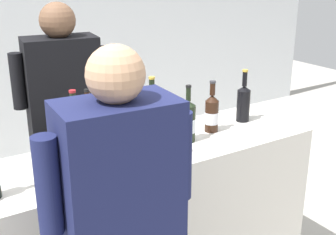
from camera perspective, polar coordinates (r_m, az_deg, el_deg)
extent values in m
cube|color=silver|center=(4.64, -20.08, 11.80)|extent=(8.00, 0.10, 2.80)
cube|color=beige|center=(2.59, -3.66, -14.25)|extent=(2.05, 0.57, 0.98)
cylinder|color=black|center=(2.40, -5.29, -1.29)|extent=(0.08, 0.08, 0.19)
cone|color=black|center=(2.37, -5.37, 1.24)|extent=(0.08, 0.08, 0.03)
cylinder|color=black|center=(2.35, -5.42, 2.73)|extent=(0.03, 0.03, 0.10)
cylinder|color=black|center=(2.33, -5.46, 4.05)|extent=(0.03, 0.03, 0.01)
cylinder|color=silver|center=(2.41, -5.28, -1.51)|extent=(0.08, 0.08, 0.07)
cylinder|color=black|center=(2.21, -0.85, -3.08)|extent=(0.08, 0.08, 0.20)
cone|color=black|center=(2.17, -0.87, -0.21)|extent=(0.08, 0.08, 0.04)
cylinder|color=black|center=(2.14, -0.88, 1.53)|extent=(0.03, 0.03, 0.10)
cylinder|color=#B79333|center=(2.13, -0.89, 2.96)|extent=(0.03, 0.03, 0.01)
cylinder|color=black|center=(2.11, -5.47, -3.97)|extent=(0.07, 0.07, 0.22)
cone|color=black|center=(2.06, -5.58, -0.72)|extent=(0.07, 0.07, 0.04)
cylinder|color=black|center=(2.04, -5.63, 0.82)|extent=(0.03, 0.03, 0.08)
cylinder|color=#B79333|center=(2.03, -5.67, 2.03)|extent=(0.03, 0.03, 0.01)
cylinder|color=white|center=(2.11, -5.46, -4.24)|extent=(0.07, 0.07, 0.08)
cylinder|color=black|center=(2.07, -13.80, -5.46)|extent=(0.07, 0.07, 0.18)
cone|color=black|center=(2.03, -14.04, -2.75)|extent=(0.07, 0.07, 0.03)
cylinder|color=black|center=(2.01, -14.16, -1.34)|extent=(0.03, 0.03, 0.08)
cylinder|color=#B79333|center=(2.00, -14.27, -0.13)|extent=(0.03, 0.03, 0.01)
cylinder|color=silver|center=(2.07, -13.78, -5.69)|extent=(0.07, 0.07, 0.06)
cylinder|color=black|center=(2.37, -10.02, -1.69)|extent=(0.07, 0.07, 0.21)
cone|color=black|center=(2.33, -10.19, 1.06)|extent=(0.07, 0.07, 0.03)
cylinder|color=black|center=(2.31, -10.27, 2.37)|extent=(0.03, 0.03, 0.08)
cylinder|color=black|center=(2.30, -10.34, 3.44)|extent=(0.03, 0.03, 0.01)
cylinder|color=silver|center=(2.37, -10.01, -1.92)|extent=(0.08, 0.08, 0.08)
cylinder|color=black|center=(2.48, -2.03, -0.32)|extent=(0.07, 0.07, 0.21)
cone|color=black|center=(2.44, -2.06, 2.50)|extent=(0.07, 0.07, 0.04)
cylinder|color=black|center=(2.42, -2.08, 3.94)|extent=(0.03, 0.03, 0.09)
cylinder|color=#B79333|center=(2.41, -2.09, 5.09)|extent=(0.03, 0.03, 0.01)
cylinder|color=white|center=(2.48, -2.02, -0.55)|extent=(0.07, 0.07, 0.07)
cylinder|color=black|center=(2.30, -11.72, -2.42)|extent=(0.07, 0.07, 0.21)
cone|color=black|center=(2.25, -11.93, 0.39)|extent=(0.07, 0.07, 0.03)
cylinder|color=black|center=(2.24, -12.04, 1.93)|extent=(0.03, 0.03, 0.10)
cylinder|color=maroon|center=(2.22, -12.14, 3.29)|extent=(0.03, 0.03, 0.01)
cylinder|color=silver|center=(2.30, -11.71, -2.67)|extent=(0.07, 0.07, 0.07)
cylinder|color=black|center=(2.44, 2.57, -0.76)|extent=(0.08, 0.08, 0.21)
cone|color=black|center=(2.40, 2.61, 1.83)|extent=(0.08, 0.08, 0.03)
cylinder|color=black|center=(2.39, 2.63, 2.99)|extent=(0.03, 0.03, 0.08)
cylinder|color=black|center=(2.37, 2.64, 4.00)|extent=(0.03, 0.03, 0.01)
cylinder|color=silver|center=(2.44, 2.57, -0.99)|extent=(0.08, 0.08, 0.08)
cylinder|color=black|center=(2.79, 9.59, 1.49)|extent=(0.08, 0.08, 0.20)
cone|color=black|center=(2.76, 9.72, 3.70)|extent=(0.08, 0.08, 0.03)
cylinder|color=black|center=(2.74, 9.78, 4.88)|extent=(0.03, 0.03, 0.09)
cylinder|color=#B79333|center=(2.73, 9.85, 5.92)|extent=(0.03, 0.03, 0.01)
cylinder|color=black|center=(2.60, 5.59, 0.17)|extent=(0.08, 0.08, 0.18)
cone|color=black|center=(2.56, 5.67, 2.49)|extent=(0.08, 0.08, 0.04)
cylinder|color=black|center=(2.55, 5.71, 3.65)|extent=(0.03, 0.03, 0.07)
cylinder|color=#333338|center=(2.54, 5.74, 4.55)|extent=(0.04, 0.04, 0.01)
cylinder|color=silver|center=(2.60, 5.59, -0.02)|extent=(0.08, 0.08, 0.07)
cylinder|color=silver|center=(2.29, -6.23, -4.96)|extent=(0.07, 0.07, 0.00)
cylinder|color=silver|center=(2.28, -6.27, -4.08)|extent=(0.01, 0.01, 0.07)
ellipsoid|color=silver|center=(2.25, -6.34, -2.17)|extent=(0.07, 0.07, 0.10)
ellipsoid|color=maroon|center=(2.25, -6.32, -2.59)|extent=(0.05, 0.05, 0.04)
cube|color=black|center=(3.05, -12.18, -10.16)|extent=(0.41, 0.29, 0.88)
cube|color=black|center=(2.76, -13.27, 3.57)|extent=(0.46, 0.30, 0.63)
sphere|color=brown|center=(2.69, -13.95, 11.97)|extent=(0.21, 0.21, 0.21)
cylinder|color=black|center=(2.80, -8.30, 5.69)|extent=(0.08, 0.08, 0.33)
cylinder|color=black|center=(2.71, -18.64, 4.41)|extent=(0.08, 0.08, 0.33)
cube|color=#191E47|center=(1.55, -6.15, -9.21)|extent=(0.42, 0.27, 0.64)
sphere|color=tan|center=(1.41, -6.74, 5.48)|extent=(0.19, 0.19, 0.19)
cylinder|color=#191E47|center=(1.46, -15.09, -8.46)|extent=(0.08, 0.08, 0.33)
cylinder|color=#191E47|center=(1.61, 1.66, -4.91)|extent=(0.08, 0.08, 0.33)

